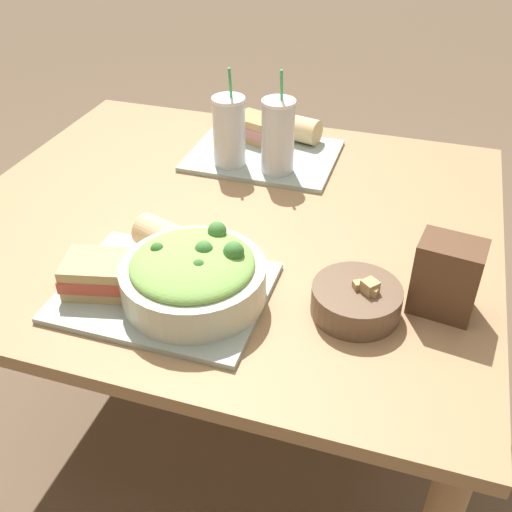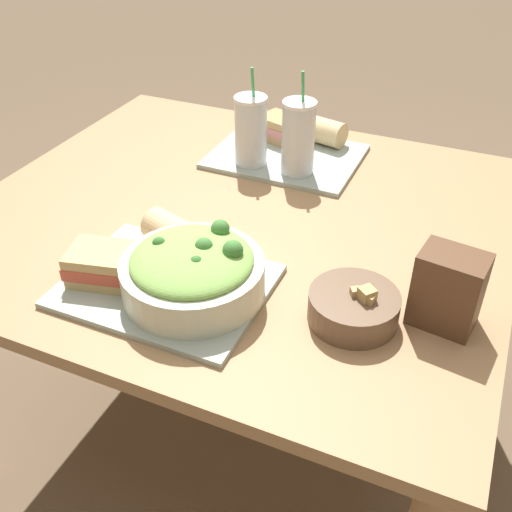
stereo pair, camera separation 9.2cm
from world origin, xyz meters
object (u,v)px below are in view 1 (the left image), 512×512
object	(u,v)px
salad_bowl	(194,275)
sandwich_near	(97,274)
drink_cup_dark	(229,134)
sandwich_far	(257,128)
soup_bowl	(356,299)
chip_bag	(447,277)
baguette_near	(172,241)
baguette_far	(297,128)
drink_cup_red	(278,139)

from	to	relation	value
salad_bowl	sandwich_near	world-z (taller)	salad_bowl
drink_cup_dark	sandwich_far	bearing A→B (deg)	82.60
soup_bowl	sandwich_far	xyz separation A→B (m)	(-0.38, 0.62, 0.01)
salad_bowl	chip_bag	bearing A→B (deg)	14.79
salad_bowl	baguette_near	xyz separation A→B (m)	(-0.09, 0.10, -0.01)
sandwich_far	baguette_far	xyz separation A→B (m)	(0.11, 0.03, 0.00)
drink_cup_red	chip_bag	size ratio (longest dim) A/B	1.78
sandwich_far	baguette_far	distance (m)	0.11
baguette_near	sandwich_far	size ratio (longest dim) A/B	1.16
soup_bowl	drink_cup_dark	world-z (taller)	drink_cup_dark
drink_cup_red	baguette_near	bearing A→B (deg)	-103.52
sandwich_far	baguette_far	bearing A→B (deg)	31.89
baguette_far	drink_cup_dark	xyz separation A→B (m)	(-0.13, -0.19, 0.05)
soup_bowl	salad_bowl	bearing A→B (deg)	-168.85
sandwich_near	soup_bowl	bearing A→B (deg)	-2.15
soup_bowl	sandwich_near	distance (m)	0.47
salad_bowl	drink_cup_dark	xyz separation A→B (m)	(-0.12, 0.52, 0.03)
salad_bowl	baguette_far	bearing A→B (deg)	89.12
baguette_near	drink_cup_dark	size ratio (longest dim) A/B	0.67
baguette_far	sandwich_far	bearing A→B (deg)	117.34
soup_bowl	baguette_far	xyz separation A→B (m)	(-0.28, 0.65, 0.02)
salad_bowl	baguette_near	bearing A→B (deg)	130.85
sandwich_far	drink_cup_red	distance (m)	0.20
sandwich_far	drink_cup_red	xyz separation A→B (m)	(0.10, -0.16, 0.05)
salad_bowl	sandwich_far	bearing A→B (deg)	98.03
soup_bowl	sandwich_near	bearing A→B (deg)	-169.05
salad_bowl	sandwich_near	bearing A→B (deg)	-169.37
sandwich_far	drink_cup_dark	size ratio (longest dim) A/B	0.57
baguette_near	drink_cup_dark	distance (m)	0.42
drink_cup_red	chip_bag	distance (m)	0.58
salad_bowl	soup_bowl	size ratio (longest dim) A/B	1.63
baguette_near	drink_cup_dark	bearing A→B (deg)	22.16
sandwich_near	drink_cup_dark	size ratio (longest dim) A/B	0.56
drink_cup_red	chip_bag	xyz separation A→B (m)	(0.42, -0.40, -0.03)
baguette_near	drink_cup_red	bearing A→B (deg)	5.07
sandwich_far	chip_bag	size ratio (longest dim) A/B	0.99
sandwich_far	chip_bag	bearing A→B (deg)	-29.00
sandwich_near	chip_bag	bearing A→B (deg)	0.49
soup_bowl	baguette_far	world-z (taller)	baguette_far
salad_bowl	baguette_far	distance (m)	0.70
salad_bowl	sandwich_far	world-z (taller)	salad_bowl
sandwich_near	drink_cup_red	bearing A→B (deg)	58.11
sandwich_near	salad_bowl	bearing A→B (deg)	-2.47
sandwich_far	baguette_far	size ratio (longest dim) A/B	1.01
soup_bowl	baguette_far	distance (m)	0.70
salad_bowl	drink_cup_dark	size ratio (longest dim) A/B	1.06
chip_bag	baguette_far	bearing A→B (deg)	133.67
soup_bowl	drink_cup_red	size ratio (longest dim) A/B	0.63
baguette_far	drink_cup_red	size ratio (longest dim) A/B	0.55
baguette_near	chip_bag	xyz separation A→B (m)	(0.52, 0.01, 0.03)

